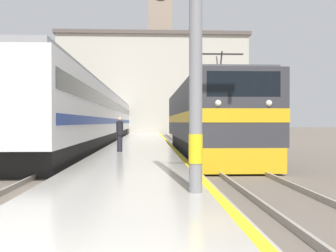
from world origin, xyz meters
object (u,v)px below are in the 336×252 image
locomotive_train (205,119)px  person_on_platform (120,133)px  clock_tower (160,41)px  passenger_train (102,117)px

locomotive_train → person_on_platform: 4.60m
person_on_platform → clock_tower: size_ratio=0.06×
passenger_train → person_on_platform: 15.00m
passenger_train → clock_tower: size_ratio=1.56×
passenger_train → clock_tower: 36.51m
locomotive_train → passenger_train: locomotive_train is taller
person_on_platform → passenger_train: bearing=100.2°
locomotive_train → person_on_platform: size_ratio=10.14×
person_on_platform → clock_tower: (3.33, 48.11, 14.57)m
locomotive_train → passenger_train: size_ratio=0.37×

